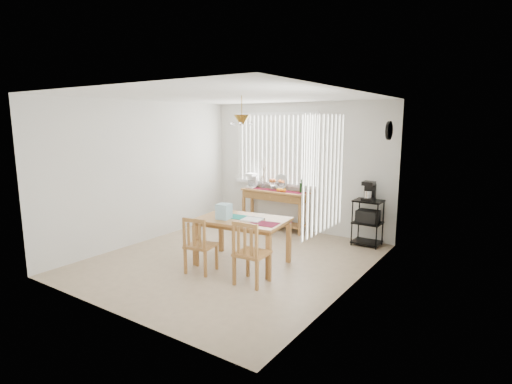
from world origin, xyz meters
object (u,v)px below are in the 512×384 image
Objects in this scene: chair_left at (199,245)px; chair_right at (251,253)px; wire_cart at (368,218)px; dining_table at (242,224)px; sideboard at (275,200)px; cart_items at (369,191)px.

chair_left is 0.94× the size of chair_right.
dining_table is (-1.31, -2.05, 0.15)m from wire_cart.
chair_left reaches higher than sideboard.
chair_left is (-0.31, -0.66, -0.23)m from dining_table.
cart_items is at bearing 90.00° from wire_cart.
cart_items is at bearing 74.50° from chair_right.
dining_table is 1.72× the size of chair_left.
cart_items is 0.23× the size of dining_table.
cart_items is 3.21m from chair_left.
dining_table is 0.85m from chair_right.
dining_table is 0.76m from chair_left.
chair_right is (0.57, -0.60, -0.21)m from dining_table.
chair_right reaches higher than sideboard.
sideboard is 2.77m from chair_left.
cart_items reaches higher than chair_left.
dining_table is (-1.31, -2.06, -0.34)m from cart_items.
sideboard reaches higher than dining_table.
wire_cart is 3.16m from chair_left.
sideboard is at bearing 114.82° from chair_right.
dining_table is 1.62× the size of chair_right.
wire_cart is 2.44m from dining_table.
cart_items reaches higher than chair_right.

